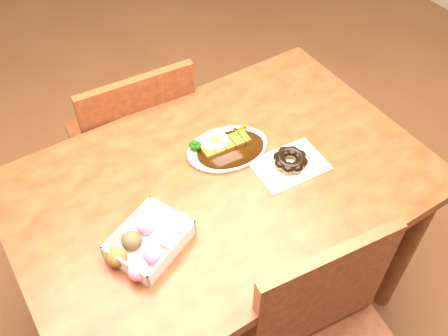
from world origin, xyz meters
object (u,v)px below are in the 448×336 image
katsu_curry_plate (226,147)px  donut_box (149,241)px  table (222,201)px  chair_far (136,143)px  pon_de_ring (290,161)px

katsu_curry_plate → donut_box: bearing=-152.1°
table → chair_far: chair_far is taller
chair_far → katsu_curry_plate: (0.13, -0.44, 0.28)m
chair_far → donut_box: bearing=74.4°
table → katsu_curry_plate: (0.07, 0.09, 0.11)m
chair_far → donut_box: chair_far is taller
katsu_curry_plate → pon_de_ring: katsu_curry_plate is taller
chair_far → katsu_curry_plate: 0.54m
chair_far → table: bearing=100.0°
table → katsu_curry_plate: bearing=52.0°
table → pon_de_ring: (0.20, -0.06, 0.12)m
katsu_curry_plate → table: bearing=-128.0°
table → donut_box: 0.32m
chair_far → katsu_curry_plate: chair_far is taller
chair_far → donut_box: size_ratio=3.63×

